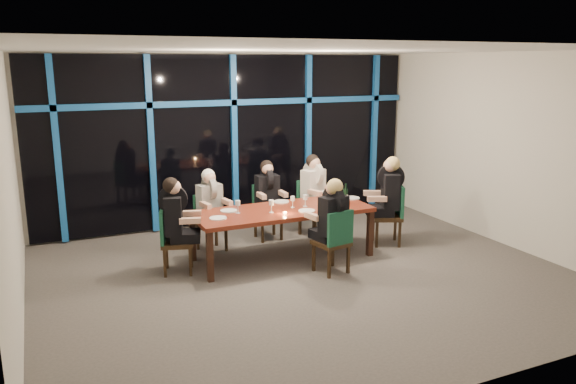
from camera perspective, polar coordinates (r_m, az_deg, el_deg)
name	(u,v)px	position (r m, az deg, el deg)	size (l,w,h in m)	color
room	(307,128)	(7.24, 1.98, 6.55)	(7.04, 7.00, 3.02)	#5B5551
window_wall	(234,137)	(9.99, -5.51, 5.58)	(6.86, 0.43, 2.94)	black
dining_table	(282,214)	(8.21, -0.58, -2.21)	(2.60, 1.00, 0.75)	maroon
chair_far_left	(209,219)	(8.74, -8.03, -2.73)	(0.47, 0.47, 0.87)	#301E10
chair_far_mid	(266,208)	(9.23, -2.21, -1.67)	(0.42, 0.42, 0.89)	#301E10
chair_far_right	(311,204)	(9.44, 2.35, -1.21)	(0.55, 0.55, 0.93)	#301E10
chair_end_left	(171,237)	(7.85, -11.77, -4.51)	(0.53, 0.53, 0.92)	#301E10
chair_end_right	(392,211)	(9.04, 10.55, -1.93)	(0.59, 0.59, 0.96)	#301E10
chair_near_mid	(335,238)	(7.67, 4.81, -4.73)	(0.49, 0.49, 0.91)	#301E10
diner_far_left	(210,198)	(8.59, -7.88, -0.62)	(0.47, 0.58, 0.85)	black
diner_far_mid	(268,188)	(9.08, -2.06, 0.38)	(0.44, 0.55, 0.87)	black
diner_far_right	(315,183)	(9.30, 2.73, 0.91)	(0.56, 0.63, 0.90)	silver
diner_end_left	(176,211)	(7.75, -11.32, -1.92)	(0.62, 0.54, 0.89)	black
diner_end_right	(388,188)	(8.93, 10.14, 0.43)	(0.66, 0.60, 0.94)	black
diner_near_mid	(332,212)	(7.62, 4.49, -2.00)	(0.49, 0.60, 0.88)	black
plate_far_left	(229,211)	(8.12, -6.04, -1.90)	(0.24, 0.24, 0.01)	white
plate_far_mid	(281,202)	(8.59, -0.68, -0.99)	(0.24, 0.24, 0.01)	white
plate_far_right	(340,196)	(8.96, 5.35, -0.45)	(0.24, 0.24, 0.01)	white
plate_end_left	(218,218)	(7.76, -7.12, -2.65)	(0.24, 0.24, 0.01)	white
plate_end_right	(352,198)	(8.88, 6.52, -0.60)	(0.24, 0.24, 0.01)	white
plate_near_mid	(307,211)	(8.08, 1.92, -1.91)	(0.24, 0.24, 0.01)	white
wine_bottle	(346,196)	(8.48, 5.87, -0.43)	(0.07, 0.07, 0.32)	black
water_pitcher	(327,198)	(8.38, 3.94, -0.65)	(0.14, 0.12, 0.22)	white
tea_light	(285,213)	(7.93, -0.32, -2.14)	(0.05, 0.05, 0.03)	#FFA44C
wine_glass_a	(271,203)	(7.98, -1.70, -1.17)	(0.07, 0.07, 0.18)	silver
wine_glass_b	(293,199)	(8.25, 0.48, -0.75)	(0.07, 0.07, 0.17)	silver
wine_glass_c	(305,198)	(8.31, 1.76, -0.61)	(0.07, 0.07, 0.18)	silver
wine_glass_d	(238,204)	(7.97, -5.13, -1.21)	(0.07, 0.07, 0.19)	silver
wine_glass_e	(334,193)	(8.72, 4.66, -0.06)	(0.06, 0.06, 0.17)	white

